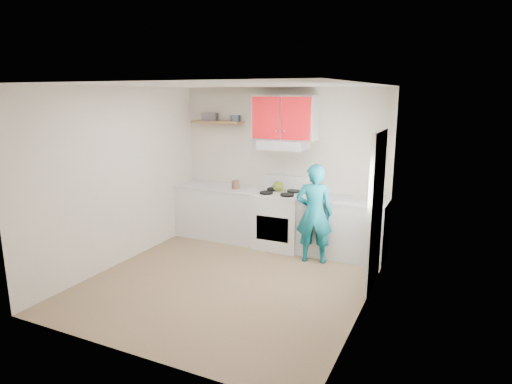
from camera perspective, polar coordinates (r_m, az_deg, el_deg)
The scene contains 21 objects.
floor at distance 6.07m, azimuth -3.57°, elevation -11.57°, with size 3.80×3.80×0.00m, color brown.
ceiling at distance 5.53m, azimuth -3.95°, elevation 13.78°, with size 3.60×3.80×0.04m, color white.
back_wall at distance 7.35m, azimuth 3.44°, elevation 3.35°, with size 3.60×0.04×2.60m, color beige.
front_wall at distance 4.16m, azimuth -16.55°, elevation -4.54°, with size 3.60×0.04×2.60m, color beige.
left_wall at distance 6.71m, azimuth -17.34°, elevation 1.88°, with size 0.04×3.80×2.60m, color beige.
right_wall at distance 5.06m, azimuth 14.39°, elevation -1.35°, with size 0.04×3.80×2.60m, color beige.
door at distance 5.80m, azimuth 15.34°, elevation -2.42°, with size 0.05×0.85×2.05m, color white.
door_glass at distance 5.71m, azimuth 15.33°, elevation 1.72°, with size 0.01×0.55×0.95m, color white.
counter_left at distance 7.72m, azimuth -4.68°, elevation -2.68°, with size 1.52×0.60×0.90m, color silver.
counter_right at distance 6.93m, azimuth 11.22°, elevation -4.69°, with size 1.32×0.60×0.90m, color silver.
stove at distance 7.21m, azimuth 3.12°, elevation -3.69°, with size 0.76×0.65×0.92m, color white.
range_hood at distance 7.06m, azimuth 3.57°, elevation 6.20°, with size 0.76×0.44×0.15m, color silver.
upper_cabinets at distance 7.07m, azimuth 3.79°, elevation 9.67°, with size 1.02×0.33×0.70m, color red.
shelf at distance 7.64m, azimuth -5.05°, elevation 9.12°, with size 0.90×0.30×0.04m, color brown.
books at distance 7.68m, azimuth -6.02°, elevation 9.74°, with size 0.25×0.18×0.13m, color #453D3F.
tin at distance 7.49m, azimuth -2.71°, elevation 9.62°, with size 0.17×0.17×0.10m, color #333D4C.
kettle at distance 7.20m, azimuth 2.96°, elevation 0.75°, with size 0.19×0.19×0.17m, color olive.
crock at distance 7.38m, azimuth -2.67°, elevation 0.87°, with size 0.13×0.13×0.16m, color brown.
cutting_board at distance 6.83m, azimuth 10.05°, elevation -0.89°, with size 0.33×0.24×0.02m, color olive.
silicone_mat at distance 6.72m, azimuth 15.34°, elevation -1.45°, with size 0.27×0.22×0.01m, color red.
person at distance 6.56m, azimuth 7.60°, elevation -2.81°, with size 0.55×0.36×1.50m, color #0D6B7B.
Camera 1 is at (2.69, -4.84, 2.50)m, focal length 30.63 mm.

